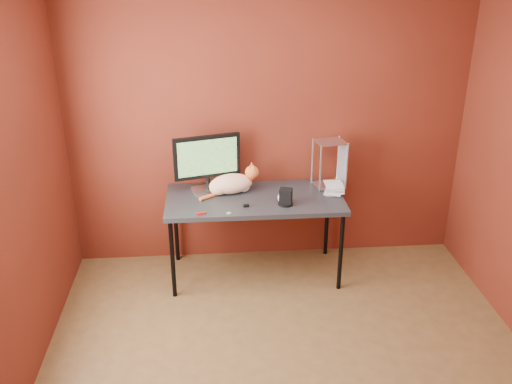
{
  "coord_description": "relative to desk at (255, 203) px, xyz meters",
  "views": [
    {
      "loc": [
        -0.5,
        -3.02,
        2.75
      ],
      "look_at": [
        -0.16,
        1.15,
        0.9
      ],
      "focal_mm": 40.0,
      "sensor_mm": 36.0,
      "label": 1
    }
  ],
  "objects": [
    {
      "name": "cat",
      "position": [
        -0.19,
        0.11,
        0.14
      ],
      "size": [
        0.52,
        0.29,
        0.26
      ],
      "rotation": [
        0.0,
        0.0,
        0.19
      ],
      "color": "orange",
      "rests_on": "desk"
    },
    {
      "name": "book_stack",
      "position": [
        0.63,
        0.08,
        0.45
      ],
      "size": [
        0.21,
        0.24,
        0.79
      ],
      "rotation": [
        0.0,
        0.0,
        -0.13
      ],
      "color": "beige",
      "rests_on": "desk"
    },
    {
      "name": "monitor",
      "position": [
        -0.39,
        0.18,
        0.33
      ],
      "size": [
        0.57,
        0.25,
        0.5
      ],
      "rotation": [
        0.0,
        0.0,
        0.26
      ],
      "color": "silver",
      "rests_on": "desk"
    },
    {
      "name": "speaker",
      "position": [
        0.24,
        -0.17,
        0.12
      ],
      "size": [
        0.12,
        0.12,
        0.14
      ],
      "rotation": [
        0.0,
        0.0,
        -0.28
      ],
      "color": "black",
      "rests_on": "desk"
    },
    {
      "name": "desk",
      "position": [
        0.0,
        0.0,
        0.0
      ],
      "size": [
        1.5,
        0.7,
        0.75
      ],
      "color": "black",
      "rests_on": "ground"
    },
    {
      "name": "room",
      "position": [
        0.15,
        -1.37,
        0.75
      ],
      "size": [
        3.52,
        3.52,
        2.61
      ],
      "color": "brown",
      "rests_on": "ground"
    },
    {
      "name": "black_gadget",
      "position": [
        -0.08,
        -0.18,
        0.06
      ],
      "size": [
        0.05,
        0.03,
        0.02
      ],
      "primitive_type": "cube",
      "rotation": [
        0.0,
        0.0,
        0.16
      ],
      "color": "black",
      "rests_on": "desk"
    },
    {
      "name": "skull_mug",
      "position": [
        0.23,
        -0.15,
        0.1
      ],
      "size": [
        0.11,
        0.12,
        0.1
      ],
      "rotation": [
        0.0,
        0.0,
        0.43
      ],
      "color": "white",
      "rests_on": "desk"
    },
    {
      "name": "washer",
      "position": [
        -0.23,
        -0.29,
        0.05
      ],
      "size": [
        0.04,
        0.04,
        0.0
      ],
      "primitive_type": "cylinder",
      "color": "silver",
      "rests_on": "desk"
    },
    {
      "name": "wire_rack",
      "position": [
        0.67,
        0.19,
        0.26
      ],
      "size": [
        0.28,
        0.24,
        0.42
      ],
      "rotation": [
        0.0,
        0.0,
        0.18
      ],
      "color": "silver",
      "rests_on": "desk"
    },
    {
      "name": "pocket_knife",
      "position": [
        -0.45,
        -0.29,
        0.06
      ],
      "size": [
        0.08,
        0.04,
        0.02
      ],
      "primitive_type": "cube",
      "rotation": [
        0.0,
        0.0,
        0.25
      ],
      "color": "#A40C0D",
      "rests_on": "desk"
    }
  ]
}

